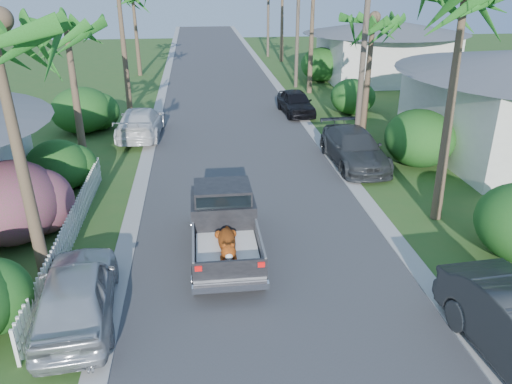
{
  "coord_description": "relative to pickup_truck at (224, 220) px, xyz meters",
  "views": [
    {
      "loc": [
        -1.85,
        -9.03,
        7.93
      ],
      "look_at": [
        -0.09,
        5.67,
        1.4
      ],
      "focal_mm": 35.0,
      "sensor_mm": 36.0,
      "label": 1
    }
  ],
  "objects": [
    {
      "name": "palm_l_b",
      "position": [
        -5.58,
        7.45,
        5.14
      ],
      "size": [
        4.4,
        4.4,
        7.4
      ],
      "color": "brown",
      "rests_on": "ground"
    },
    {
      "name": "parked_car_lf",
      "position": [
        -3.61,
        12.17,
        -0.25
      ],
      "size": [
        2.38,
        5.35,
        1.53
      ],
      "primitive_type": "imported",
      "rotation": [
        0.0,
        0.0,
        3.09
      ],
      "color": "silver",
      "rests_on": "ground"
    },
    {
      "name": "curb_right",
      "position": [
        5.52,
        20.45,
        -0.98
      ],
      "size": [
        0.6,
        100.0,
        0.06
      ],
      "primitive_type": "cube",
      "color": "#A5A39E",
      "rests_on": "ground"
    },
    {
      "name": "utility_pole_d",
      "position": [
        6.82,
        38.45,
        3.59
      ],
      "size": [
        1.6,
        0.26,
        9.0
      ],
      "color": "brown",
      "rests_on": "ground"
    },
    {
      "name": "house_right_far",
      "position": [
        14.22,
        25.45,
        1.11
      ],
      "size": [
        9.0,
        8.0,
        4.6
      ],
      "color": "silver",
      "rests_on": "ground"
    },
    {
      "name": "parked_car_rf",
      "position": [
        5.31,
        15.73,
        -0.3
      ],
      "size": [
        1.95,
        4.27,
        1.42
      ],
      "primitive_type": "imported",
      "rotation": [
        0.0,
        0.0,
        0.07
      ],
      "color": "black",
      "rests_on": "ground"
    },
    {
      "name": "ground",
      "position": [
        1.22,
        -4.55,
        -1.01
      ],
      "size": [
        120.0,
        120.0,
        0.0
      ],
      "primitive_type": "plane",
      "color": "#305921",
      "rests_on": "ground"
    },
    {
      "name": "shrub_l_c",
      "position": [
        -6.18,
        5.45,
        -0.01
      ],
      "size": [
        2.4,
        2.64,
        2.0
      ],
      "primitive_type": "ellipsoid",
      "color": "#14491C",
      "rests_on": "ground"
    },
    {
      "name": "shrub_l_d",
      "position": [
        -6.78,
        13.45,
        0.19
      ],
      "size": [
        3.2,
        3.52,
        2.4
      ],
      "primitive_type": "ellipsoid",
      "color": "#14491C",
      "rests_on": "ground"
    },
    {
      "name": "shrub_r_b",
      "position": [
        9.02,
        6.45,
        0.24
      ],
      "size": [
        3.0,
        3.3,
        2.5
      ],
      "primitive_type": "ellipsoid",
      "color": "#14491C",
      "rests_on": "ground"
    },
    {
      "name": "pickup_truck",
      "position": [
        0.0,
        0.0,
        0.0
      ],
      "size": [
        1.98,
        5.12,
        2.06
      ],
      "color": "black",
      "rests_on": "ground"
    },
    {
      "name": "utility_pole_b",
      "position": [
        6.82,
        8.45,
        3.59
      ],
      "size": [
        1.6,
        0.26,
        9.0
      ],
      "color": "brown",
      "rests_on": "ground"
    },
    {
      "name": "palm_r_b",
      "position": [
        7.82,
        10.45,
        4.94
      ],
      "size": [
        4.4,
        4.4,
        7.2
      ],
      "color": "brown",
      "rests_on": "ground"
    },
    {
      "name": "road",
      "position": [
        1.22,
        20.45,
        -1.0
      ],
      "size": [
        8.0,
        100.0,
        0.02
      ],
      "primitive_type": "cube",
      "color": "#38383A",
      "rests_on": "ground"
    },
    {
      "name": "parked_car_ln",
      "position": [
        -3.78,
        -3.0,
        -0.24
      ],
      "size": [
        2.24,
        4.68,
        1.54
      ],
      "primitive_type": "imported",
      "rotation": [
        0.0,
        0.0,
        3.24
      ],
      "color": "#B9BDC1",
      "rests_on": "ground"
    },
    {
      "name": "picket_fence",
      "position": [
        -4.78,
        0.95,
        -0.51
      ],
      "size": [
        0.1,
        11.0,
        1.0
      ],
      "primitive_type": "cube",
      "color": "white",
      "rests_on": "ground"
    },
    {
      "name": "shrub_r_d",
      "position": [
        9.22,
        25.45,
        0.29
      ],
      "size": [
        3.2,
        3.52,
        2.6
      ],
      "primitive_type": "ellipsoid",
      "color": "#14491C",
      "rests_on": "ground"
    },
    {
      "name": "parked_car_rm",
      "position": [
        6.22,
        6.86,
        -0.25
      ],
      "size": [
        2.25,
        5.27,
        1.51
      ],
      "primitive_type": "imported",
      "rotation": [
        0.0,
        0.0,
        0.02
      ],
      "color": "#343739",
      "rests_on": "ground"
    },
    {
      "name": "shrub_l_b",
      "position": [
        -6.58,
        1.45,
        0.29
      ],
      "size": [
        3.0,
        3.3,
        2.6
      ],
      "primitive_type": "ellipsoid",
      "color": "#B71A71",
      "rests_on": "ground"
    },
    {
      "name": "utility_pole_c",
      "position": [
        6.82,
        23.45,
        3.59
      ],
      "size": [
        1.6,
        0.26,
        9.0
      ],
      "color": "brown",
      "rests_on": "ground"
    },
    {
      "name": "shrub_r_c",
      "position": [
        8.72,
        15.45,
        0.04
      ],
      "size": [
        2.6,
        2.86,
        2.1
      ],
      "primitive_type": "ellipsoid",
      "color": "#14491C",
      "rests_on": "ground"
    },
    {
      "name": "curb_left",
      "position": [
        -3.08,
        20.45,
        -0.98
      ],
      "size": [
        0.6,
        100.0,
        0.06
      ],
      "primitive_type": "cube",
      "color": "#A5A39E",
      "rests_on": "ground"
    }
  ]
}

